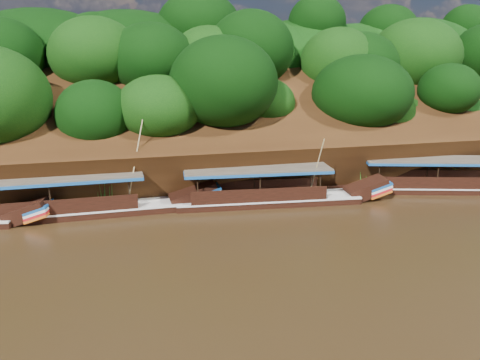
% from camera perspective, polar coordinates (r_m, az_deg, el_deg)
% --- Properties ---
extents(ground, '(160.00, 160.00, 0.00)m').
position_cam_1_polar(ground, '(26.56, 12.02, -7.81)').
color(ground, black).
rests_on(ground, ground).
extents(riverbank, '(120.00, 30.06, 19.40)m').
position_cam_1_polar(riverbank, '(46.68, 0.09, 5.07)').
color(riverbank, '#321B0B').
rests_on(riverbank, ground).
extents(boat_0, '(15.56, 6.12, 6.81)m').
position_cam_1_polar(boat_0, '(39.00, 24.51, -0.45)').
color(boat_0, black).
rests_on(boat_0, ground).
extents(boat_1, '(15.29, 3.63, 5.24)m').
position_cam_1_polar(boat_1, '(32.84, 4.80, -1.84)').
color(boat_1, black).
rests_on(boat_1, ground).
extents(boat_2, '(17.20, 2.95, 7.02)m').
position_cam_1_polar(boat_2, '(32.12, -18.58, -2.99)').
color(boat_2, black).
rests_on(boat_2, ground).
extents(reeds, '(49.82, 2.46, 2.19)m').
position_cam_1_polar(reeds, '(33.87, 0.81, -0.69)').
color(reeds, '#336F1B').
rests_on(reeds, ground).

